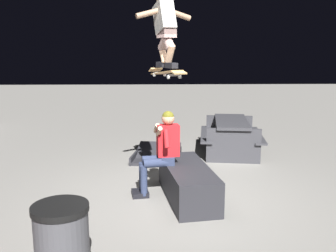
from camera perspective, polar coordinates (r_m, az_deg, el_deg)
name	(u,v)px	position (r m, az deg, el deg)	size (l,w,h in m)	color
ground_plane	(177,200)	(5.92, 1.34, -11.13)	(40.00, 40.00, 0.00)	gray
ledge_box_main	(188,182)	(5.89, 2.99, -8.55)	(1.67, 0.63, 0.51)	#28282D
person_sitting_on_ledge	(161,149)	(5.89, -1.04, -3.46)	(0.60, 0.78, 1.35)	#2D3856
skateboard	(166,73)	(5.74, -0.23, 8.13)	(1.02, 0.56, 0.13)	#AD8451
skater_airborne	(165,26)	(5.79, -0.46, 14.96)	(0.63, 0.85, 1.12)	black
kicker_ramp	(157,157)	(7.97, -1.71, -4.70)	(1.20, 1.11, 0.35)	#28282D
picnic_table_back	(231,131)	(8.47, 9.58, -0.80)	(1.86, 1.55, 0.75)	#38383D
trash_bin	(62,245)	(3.94, -15.78, -17.05)	(0.55, 0.55, 0.83)	#47474C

